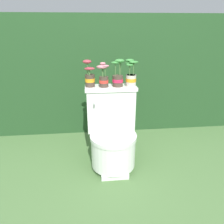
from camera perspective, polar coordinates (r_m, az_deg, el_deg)
ground_plane at (r=2.11m, az=-1.55°, el=-13.84°), size 12.00×12.00×0.00m
hedge_backdrop at (r=2.81m, az=-3.39°, el=10.35°), size 3.64×0.66×1.34m
toilet at (r=1.99m, az=0.07°, el=-5.76°), size 0.46×0.52×0.72m
potted_plant_left at (r=1.94m, az=-5.87°, el=9.10°), size 0.10×0.10×0.24m
potted_plant_midleft at (r=1.92m, az=-2.25°, el=9.10°), size 0.11×0.08×0.21m
potted_plant_middle at (r=1.95m, az=1.53°, el=9.16°), size 0.12×0.10×0.24m
potted_plant_midright at (r=1.96m, az=4.96°, el=9.48°), size 0.11×0.12×0.23m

